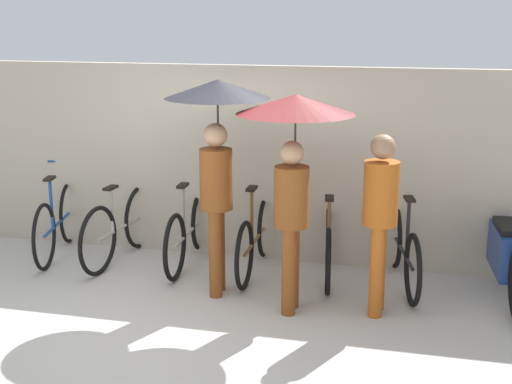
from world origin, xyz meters
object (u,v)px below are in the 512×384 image
(pedestrian_center, at_px, (294,139))
(pedestrian_trailing, at_px, (380,211))
(parked_bicycle_0, at_px, (58,222))
(parked_bicycle_4, at_px, (328,243))
(parked_bicycle_2, at_px, (189,231))
(pedestrian_leading, at_px, (217,127))
(parked_bicycle_3, at_px, (256,238))
(parked_bicycle_1, at_px, (121,227))
(motorcycle, at_px, (506,253))
(parked_bicycle_5, at_px, (403,250))

(pedestrian_center, xyz_separation_m, pedestrian_trailing, (0.79, 0.05, -0.64))
(parked_bicycle_0, distance_m, parked_bicycle_4, 3.15)
(parked_bicycle_2, height_order, pedestrian_leading, pedestrian_leading)
(parked_bicycle_3, distance_m, pedestrian_leading, 1.46)
(pedestrian_center, bearing_deg, pedestrian_trailing, 3.70)
(parked_bicycle_1, bearing_deg, motorcycle, -85.34)
(parked_bicycle_5, xyz_separation_m, pedestrian_trailing, (-0.20, -0.81, 0.62))
(parked_bicycle_0, xyz_separation_m, parked_bicycle_5, (3.93, 0.01, -0.02))
(parked_bicycle_2, bearing_deg, pedestrian_leading, -144.06)
(parked_bicycle_2, xyz_separation_m, motorcycle, (3.37, -0.05, 0.03))
(parked_bicycle_2, distance_m, pedestrian_center, 2.07)
(pedestrian_trailing, bearing_deg, pedestrian_leading, 174.63)
(parked_bicycle_0, height_order, motorcycle, parked_bicycle_0)
(parked_bicycle_3, relative_size, motorcycle, 0.82)
(parked_bicycle_4, xyz_separation_m, motorcycle, (1.79, -0.03, 0.05))
(parked_bicycle_2, bearing_deg, pedestrian_trailing, -115.47)
(parked_bicycle_5, distance_m, pedestrian_center, 1.82)
(parked_bicycle_4, relative_size, motorcycle, 0.78)
(motorcycle, bearing_deg, parked_bicycle_1, 85.17)
(parked_bicycle_1, bearing_deg, parked_bicycle_4, -84.20)
(parked_bicycle_0, xyz_separation_m, motorcycle, (4.94, 0.04, 0.02))
(parked_bicycle_1, bearing_deg, parked_bicycle_2, -79.94)
(parked_bicycle_3, distance_m, pedestrian_trailing, 1.72)
(pedestrian_trailing, bearing_deg, pedestrian_center, -174.97)
(parked_bicycle_3, bearing_deg, pedestrian_leading, 158.46)
(pedestrian_leading, xyz_separation_m, pedestrian_trailing, (1.60, -0.20, -0.68))
(parked_bicycle_2, height_order, parked_bicycle_3, parked_bicycle_2)
(parked_bicycle_1, height_order, parked_bicycle_2, parked_bicycle_2)
(parked_bicycle_3, bearing_deg, parked_bicycle_4, -88.37)
(pedestrian_center, bearing_deg, parked_bicycle_0, 164.24)
(parked_bicycle_2, bearing_deg, motorcycle, -94.07)
(parked_bicycle_4, height_order, pedestrian_trailing, pedestrian_trailing)
(pedestrian_leading, distance_m, pedestrian_center, 0.84)
(parked_bicycle_0, xyz_separation_m, pedestrian_trailing, (3.73, -0.80, 0.61))
(parked_bicycle_0, relative_size, parked_bicycle_3, 0.96)
(parked_bicycle_5, height_order, pedestrian_center, pedestrian_center)
(pedestrian_center, height_order, motorcycle, pedestrian_center)
(parked_bicycle_2, distance_m, parked_bicycle_4, 1.57)
(parked_bicycle_3, xyz_separation_m, parked_bicycle_4, (0.79, 0.04, -0.02))
(parked_bicycle_1, distance_m, parked_bicycle_2, 0.79)
(parked_bicycle_0, distance_m, motorcycle, 4.94)
(parked_bicycle_5, bearing_deg, parked_bicycle_1, 77.69)
(pedestrian_center, bearing_deg, parked_bicycle_2, 146.05)
(pedestrian_leading, distance_m, pedestrian_trailing, 1.75)
(motorcycle, bearing_deg, parked_bicycle_3, 84.97)
(pedestrian_trailing, bearing_deg, parked_bicycle_5, 77.78)
(pedestrian_center, bearing_deg, parked_bicycle_4, 77.50)
(parked_bicycle_0, relative_size, parked_bicycle_5, 0.97)
(pedestrian_leading, height_order, pedestrian_center, pedestrian_leading)
(pedestrian_trailing, distance_m, motorcycle, 1.58)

